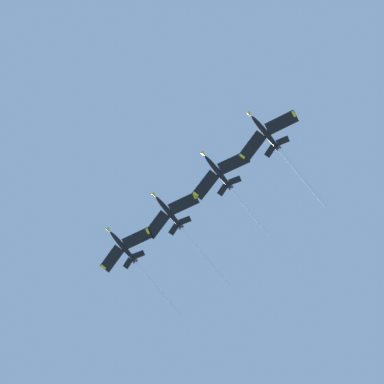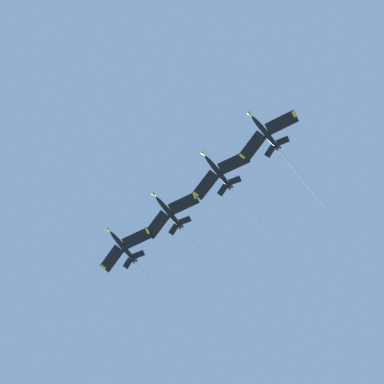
{
  "view_description": "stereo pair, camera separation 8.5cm",
  "coord_description": "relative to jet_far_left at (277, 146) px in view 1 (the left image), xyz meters",
  "views": [
    {
      "loc": [
        55.02,
        20.63,
        1.85
      ],
      "look_at": [
        -11.62,
        -4.16,
        169.23
      ],
      "focal_mm": 57.85,
      "sensor_mm": 36.0,
      "label": 1
    },
    {
      "loc": [
        55.05,
        20.55,
        1.85
      ],
      "look_at": [
        -11.62,
        -4.16,
        169.23
      ],
      "focal_mm": 57.85,
      "sensor_mm": 36.0,
      "label": 2
    }
  ],
  "objects": [
    {
      "name": "jet_inner_left",
      "position": [
        -4.9,
        -17.24,
        0.64
      ],
      "size": [
        30.02,
        19.32,
        9.35
      ],
      "color": "black"
    },
    {
      "name": "jet_inner_right",
      "position": [
        -19.09,
        -52.25,
        0.58
      ],
      "size": [
        32.51,
        19.48,
        10.06
      ],
      "color": "black"
    },
    {
      "name": "jet_centre",
      "position": [
        -13.77,
        -34.76,
        0.67
      ],
      "size": [
        32.81,
        19.49,
        10.44
      ],
      "color": "black"
    },
    {
      "name": "jet_far_left",
      "position": [
        0.0,
        0.0,
        0.0
      ],
      "size": [
        31.7,
        19.39,
        10.92
      ],
      "color": "black"
    }
  ]
}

